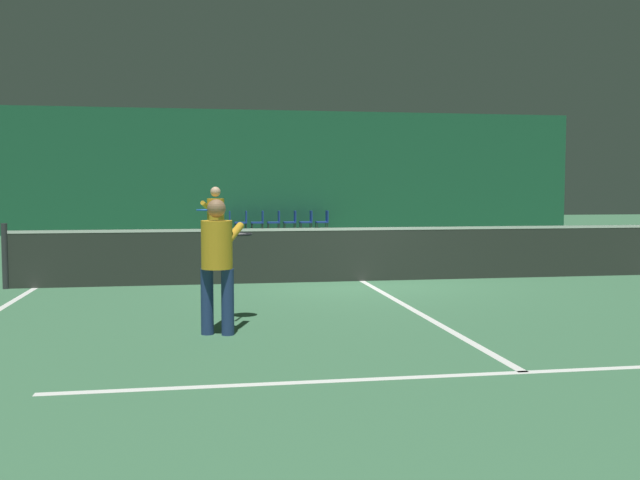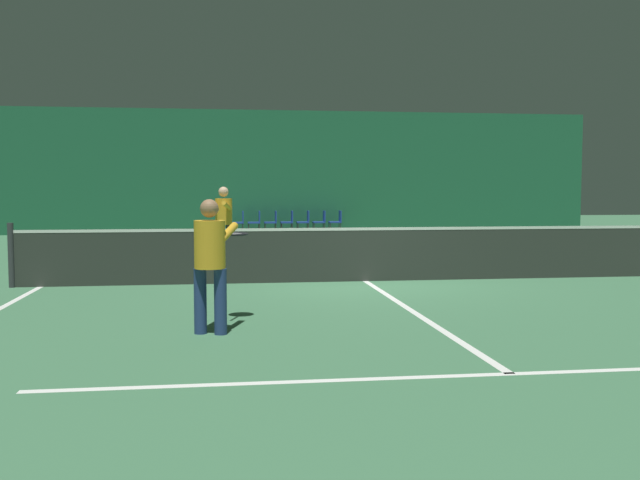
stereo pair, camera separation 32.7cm
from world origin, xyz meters
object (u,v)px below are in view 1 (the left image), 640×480
Objects in this scene: player_far at (215,218)px; courtside_chair_3 at (276,221)px; tennis_net at (362,252)px; courtside_chair_2 at (259,221)px; courtside_chair_5 at (308,220)px; courtside_chair_1 at (243,221)px; courtside_chair_4 at (292,220)px; player_near at (218,256)px; courtside_chair_0 at (226,221)px; courtside_chair_6 at (324,220)px.

courtside_chair_3 is (2.38, 9.68, -0.49)m from player_far.
tennis_net reaches higher than courtside_chair_2.
courtside_chair_5 is (1.79, 0.00, 0.00)m from courtside_chair_2.
courtside_chair_4 is (1.79, 0.00, 0.00)m from courtside_chair_1.
player_far reaches higher than courtside_chair_1.
courtside_chair_2 is (0.60, 0.00, 0.00)m from courtside_chair_1.
courtside_chair_1 is (1.19, 9.68, -0.49)m from player_far.
courtside_chair_4 is (0.50, 13.64, -0.03)m from tennis_net.
player_near is at bearing -6.15° from courtside_chair_2.
courtside_chair_2 is (1.93, 17.88, -0.40)m from player_near.
courtside_chair_0 is 1.00× the size of courtside_chair_6.
player_far is 2.00× the size of courtside_chair_1.
courtside_chair_1 is at bearing 95.39° from tennis_net.
player_far is (-2.48, 3.96, 0.47)m from tennis_net.
player_near is 18.06m from courtside_chair_3.
player_near reaches higher than courtside_chair_6.
courtside_chair_6 is at bearing 90.00° from courtside_chair_0.
courtside_chair_0 is 1.00× the size of courtside_chair_2.
player_far is at bearing 17.19° from player_near.
courtside_chair_4 is 1.00× the size of courtside_chair_5.
player_far reaches higher than tennis_net.
player_near is at bearing -4.26° from courtside_chair_1.
tennis_net reaches higher than courtside_chair_5.
tennis_net is at bearing -2.09° from courtside_chair_4.
tennis_net is 14.29× the size of courtside_chair_6.
player_far reaches higher than courtside_chair_6.
courtside_chair_1 is 1.00× the size of courtside_chair_6.
courtside_chair_2 is at bearing -90.00° from courtside_chair_3.
player_near reaches higher than courtside_chair_2.
courtside_chair_0 is at bearing -90.00° from courtside_chair_2.
player_near is 1.80× the size of courtside_chair_2.
courtside_chair_0 is at bearing -168.03° from player_far.
courtside_chair_4 is 1.19m from courtside_chair_6.
courtside_chair_3 is 1.00× the size of courtside_chair_5.
courtside_chair_6 is at bearing 90.00° from courtside_chair_5.
player_near reaches higher than courtside_chair_5.
courtside_chair_5 and courtside_chair_6 have the same top height.
courtside_chair_0 and courtside_chair_1 have the same top height.
courtside_chair_0 is 1.00× the size of courtside_chair_4.
tennis_net is 13.64m from courtside_chair_3.
courtside_chair_1 is at bearing -90.00° from courtside_chair_2.
courtside_chair_3 is at bearing -90.00° from courtside_chair_6.
courtside_chair_3 is 1.00× the size of courtside_chair_6.
courtside_chair_4 is at bearing -90.00° from courtside_chair_5.
courtside_chair_0 is at bearing -90.00° from courtside_chair_6.
tennis_net is at bearing 5.39° from courtside_chair_1.
tennis_net is 14.29× the size of courtside_chair_0.
courtside_chair_4 is at bearing 90.00° from courtside_chair_2.
courtside_chair_1 is 1.00× the size of courtside_chair_4.
courtside_chair_1 and courtside_chair_4 have the same top height.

